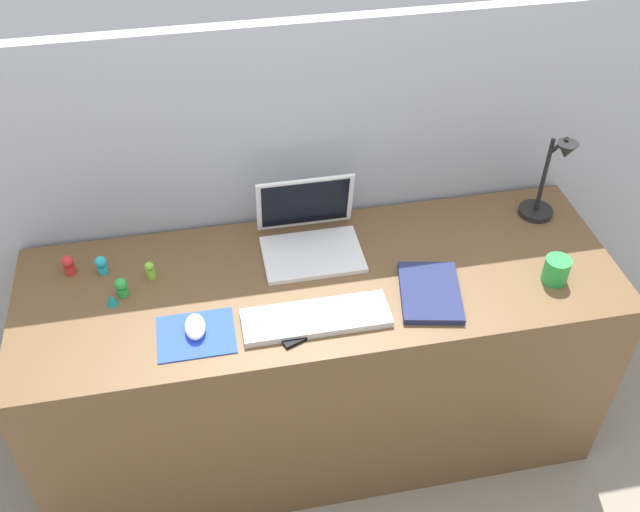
% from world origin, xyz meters
% --- Properties ---
extents(ground_plane, '(6.00, 6.00, 0.00)m').
position_xyz_m(ground_plane, '(0.00, 0.00, 0.00)').
color(ground_plane, gray).
extents(back_wall, '(2.98, 0.05, 1.38)m').
position_xyz_m(back_wall, '(0.00, 0.35, 0.69)').
color(back_wall, '#B2B7C1').
rests_on(back_wall, ground_plane).
extents(desk, '(1.78, 0.61, 0.74)m').
position_xyz_m(desk, '(0.00, 0.00, 0.37)').
color(desk, brown).
rests_on(desk, ground_plane).
extents(laptop, '(0.30, 0.25, 0.21)m').
position_xyz_m(laptop, '(-0.01, 0.16, 0.79)').
color(laptop, white).
rests_on(laptop, desk).
extents(keyboard, '(0.41, 0.13, 0.02)m').
position_xyz_m(keyboard, '(-0.04, -0.16, 0.75)').
color(keyboard, white).
rests_on(keyboard, desk).
extents(mousepad, '(0.21, 0.17, 0.00)m').
position_xyz_m(mousepad, '(-0.37, -0.16, 0.74)').
color(mousepad, blue).
rests_on(mousepad, desk).
extents(mouse, '(0.06, 0.10, 0.03)m').
position_xyz_m(mouse, '(-0.37, -0.14, 0.76)').
color(mouse, white).
rests_on(mouse, mousepad).
extents(cell_phone, '(0.11, 0.14, 0.01)m').
position_xyz_m(cell_phone, '(-0.13, -0.18, 0.74)').
color(cell_phone, black).
rests_on(cell_phone, desk).
extents(desk_lamp, '(0.11, 0.17, 0.33)m').
position_xyz_m(desk_lamp, '(0.75, 0.14, 0.89)').
color(desk_lamp, black).
rests_on(desk_lamp, desk).
extents(notebook_pad, '(0.22, 0.27, 0.02)m').
position_xyz_m(notebook_pad, '(0.30, -0.13, 0.75)').
color(notebook_pad, navy).
rests_on(notebook_pad, desk).
extents(coffee_mug, '(0.07, 0.07, 0.08)m').
position_xyz_m(coffee_mug, '(0.67, -0.13, 0.78)').
color(coffee_mug, green).
rests_on(coffee_mug, desk).
extents(toy_figurine_teal, '(0.03, 0.03, 0.04)m').
position_xyz_m(toy_figurine_teal, '(-0.60, 0.01, 0.76)').
color(toy_figurine_teal, teal).
rests_on(toy_figurine_teal, desk).
extents(toy_figurine_green, '(0.04, 0.04, 0.06)m').
position_xyz_m(toy_figurine_green, '(-0.57, 0.04, 0.77)').
color(toy_figurine_green, green).
rests_on(toy_figurine_green, desk).
extents(toy_figurine_red, '(0.04, 0.04, 0.06)m').
position_xyz_m(toy_figurine_red, '(-0.72, 0.17, 0.77)').
color(toy_figurine_red, red).
rests_on(toy_figurine_red, desk).
extents(toy_figurine_cyan, '(0.04, 0.04, 0.06)m').
position_xyz_m(toy_figurine_cyan, '(-0.63, 0.15, 0.77)').
color(toy_figurine_cyan, '#28B7CC').
rests_on(toy_figurine_cyan, desk).
extents(toy_figurine_lime, '(0.03, 0.03, 0.06)m').
position_xyz_m(toy_figurine_lime, '(-0.49, 0.10, 0.77)').
color(toy_figurine_lime, '#8CDB33').
rests_on(toy_figurine_lime, desk).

